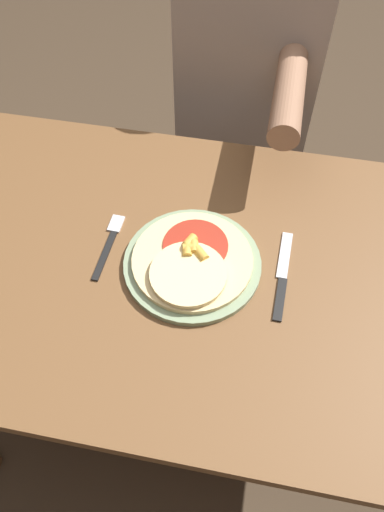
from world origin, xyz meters
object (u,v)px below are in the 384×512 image
(plate, at_px, (192,265))
(pizza, at_px, (191,263))
(fork, at_px, (109,242))
(knife, at_px, (282,276))
(person_diner, at_px, (246,95))
(dining_table, at_px, (202,295))

(plate, xyz_separation_m, pizza, (-0.00, -0.01, 0.02))
(fork, relative_size, knife, 0.80)
(plate, distance_m, pizza, 0.02)
(person_diner, bearing_deg, plate, -93.02)
(fork, height_order, knife, same)
(plate, height_order, person_diner, person_diner)
(plate, relative_size, knife, 1.30)
(pizza, relative_size, knife, 1.13)
(plate, bearing_deg, dining_table, 10.23)
(plate, xyz_separation_m, person_diner, (0.03, 0.65, -0.05))
(knife, relative_size, person_diner, 0.18)
(dining_table, height_order, knife, knife)
(person_diner, bearing_deg, pizza, -93.01)
(plate, height_order, fork, plate)
(pizza, relative_size, person_diner, 0.21)
(knife, height_order, person_diner, person_diner)
(pizza, bearing_deg, plate, 88.34)
(knife, bearing_deg, dining_table, -177.35)
(knife, bearing_deg, person_diner, 103.35)
(fork, height_order, person_diner, person_diner)
(pizza, bearing_deg, person_diner, 86.99)
(plate, xyz_separation_m, fork, (-0.19, 0.03, -0.00))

